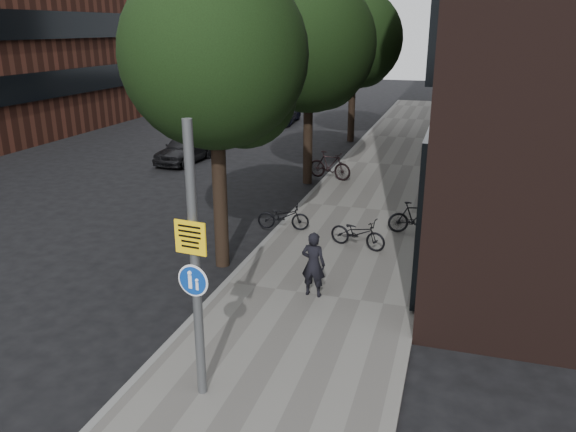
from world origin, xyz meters
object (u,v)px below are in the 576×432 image
at_px(pedestrian, 313,264).
at_px(parked_bike_facade_near, 358,233).
at_px(signpost, 195,265).
at_px(parked_car_near, 185,148).

height_order(pedestrian, parked_bike_facade_near, pedestrian).
xyz_separation_m(signpost, pedestrian, (0.87, 4.00, -1.55)).
xyz_separation_m(parked_bike_facade_near, parked_car_near, (-9.50, 8.43, 0.09)).
bearing_deg(signpost, parked_bike_facade_near, 85.13).
bearing_deg(parked_car_near, signpost, -58.34).
height_order(signpost, parked_car_near, signpost).
height_order(signpost, parked_bike_facade_near, signpost).
bearing_deg(pedestrian, signpost, 81.70).
bearing_deg(parked_bike_facade_near, parked_car_near, 62.98).
distance_m(signpost, parked_bike_facade_near, 7.53).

